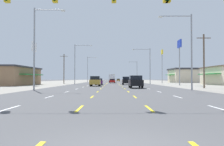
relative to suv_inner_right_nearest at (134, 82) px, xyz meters
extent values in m
plane|color=#4C4C4F|center=(-3.62, 33.46, -1.03)|extent=(572.00, 572.00, 0.00)
cube|color=gray|center=(-28.37, 33.46, -1.02)|extent=(28.00, 440.00, 0.01)
cube|color=gray|center=(21.13, 33.46, -1.02)|extent=(28.00, 440.00, 0.01)
cube|color=white|center=(-8.87, -25.54, -1.02)|extent=(0.14, 2.60, 0.01)
cube|color=white|center=(-8.87, -18.04, -1.02)|extent=(0.14, 2.60, 0.01)
cube|color=white|center=(-8.87, -10.54, -1.02)|extent=(0.14, 2.60, 0.01)
cube|color=white|center=(-8.87, -3.04, -1.02)|extent=(0.14, 2.60, 0.01)
cube|color=white|center=(-8.87, 4.46, -1.02)|extent=(0.14, 2.60, 0.01)
cube|color=white|center=(-8.87, 11.96, -1.02)|extent=(0.14, 2.60, 0.01)
cube|color=white|center=(-8.87, 19.46, -1.02)|extent=(0.14, 2.60, 0.01)
cube|color=white|center=(-8.87, 26.96, -1.02)|extent=(0.14, 2.60, 0.01)
cube|color=white|center=(-8.87, 34.46, -1.02)|extent=(0.14, 2.60, 0.01)
cube|color=white|center=(-8.87, 41.96, -1.02)|extent=(0.14, 2.60, 0.01)
cube|color=white|center=(-8.87, 49.46, -1.02)|extent=(0.14, 2.60, 0.01)
cube|color=white|center=(-8.87, 56.96, -1.02)|extent=(0.14, 2.60, 0.01)
cube|color=white|center=(-8.87, 64.46, -1.02)|extent=(0.14, 2.60, 0.01)
cube|color=white|center=(-8.87, 71.96, -1.02)|extent=(0.14, 2.60, 0.01)
cube|color=white|center=(-8.87, 79.46, -1.02)|extent=(0.14, 2.60, 0.01)
cube|color=white|center=(-8.87, 86.96, -1.02)|extent=(0.14, 2.60, 0.01)
cube|color=white|center=(-8.87, 94.46, -1.02)|extent=(0.14, 2.60, 0.01)
cube|color=white|center=(-8.87, 101.96, -1.02)|extent=(0.14, 2.60, 0.01)
cube|color=white|center=(-8.87, 109.46, -1.02)|extent=(0.14, 2.60, 0.01)
cube|color=white|center=(-8.87, 116.96, -1.02)|extent=(0.14, 2.60, 0.01)
cube|color=white|center=(-8.87, 124.46, -1.02)|extent=(0.14, 2.60, 0.01)
cube|color=white|center=(-8.87, 131.96, -1.02)|extent=(0.14, 2.60, 0.01)
cube|color=white|center=(-8.87, 139.46, -1.02)|extent=(0.14, 2.60, 0.01)
cube|color=white|center=(-8.87, 146.96, -1.02)|extent=(0.14, 2.60, 0.01)
cube|color=white|center=(-8.87, 154.46, -1.02)|extent=(0.14, 2.60, 0.01)
cube|color=white|center=(-8.87, 161.96, -1.02)|extent=(0.14, 2.60, 0.01)
cube|color=white|center=(-8.87, 169.46, -1.02)|extent=(0.14, 2.60, 0.01)
cube|color=white|center=(-8.87, 176.96, -1.02)|extent=(0.14, 2.60, 0.01)
cube|color=white|center=(-8.87, 184.46, -1.02)|extent=(0.14, 2.60, 0.01)
cube|color=yellow|center=(-5.37, -25.54, -1.02)|extent=(0.14, 2.60, 0.01)
cube|color=yellow|center=(-5.37, -18.04, -1.02)|extent=(0.14, 2.60, 0.01)
cube|color=yellow|center=(-5.37, -10.54, -1.02)|extent=(0.14, 2.60, 0.01)
cube|color=yellow|center=(-5.37, -3.04, -1.02)|extent=(0.14, 2.60, 0.01)
cube|color=yellow|center=(-5.37, 4.46, -1.02)|extent=(0.14, 2.60, 0.01)
cube|color=yellow|center=(-5.37, 11.96, -1.02)|extent=(0.14, 2.60, 0.01)
cube|color=yellow|center=(-5.37, 19.46, -1.02)|extent=(0.14, 2.60, 0.01)
cube|color=yellow|center=(-5.37, 26.96, -1.02)|extent=(0.14, 2.60, 0.01)
cube|color=yellow|center=(-5.37, 34.46, -1.02)|extent=(0.14, 2.60, 0.01)
cube|color=yellow|center=(-5.37, 41.96, -1.02)|extent=(0.14, 2.60, 0.01)
cube|color=yellow|center=(-5.37, 49.46, -1.02)|extent=(0.14, 2.60, 0.01)
cube|color=yellow|center=(-5.37, 56.96, -1.02)|extent=(0.14, 2.60, 0.01)
cube|color=yellow|center=(-5.37, 64.46, -1.02)|extent=(0.14, 2.60, 0.01)
cube|color=yellow|center=(-5.37, 71.96, -1.02)|extent=(0.14, 2.60, 0.01)
cube|color=yellow|center=(-5.37, 79.46, -1.02)|extent=(0.14, 2.60, 0.01)
cube|color=yellow|center=(-5.37, 86.96, -1.02)|extent=(0.14, 2.60, 0.01)
cube|color=yellow|center=(-5.37, 94.46, -1.02)|extent=(0.14, 2.60, 0.01)
cube|color=yellow|center=(-5.37, 101.96, -1.02)|extent=(0.14, 2.60, 0.01)
cube|color=yellow|center=(-5.37, 109.46, -1.02)|extent=(0.14, 2.60, 0.01)
cube|color=yellow|center=(-5.37, 116.96, -1.02)|extent=(0.14, 2.60, 0.01)
cube|color=yellow|center=(-5.37, 124.46, -1.02)|extent=(0.14, 2.60, 0.01)
cube|color=yellow|center=(-5.37, 131.96, -1.02)|extent=(0.14, 2.60, 0.01)
cube|color=yellow|center=(-5.37, 139.46, -1.02)|extent=(0.14, 2.60, 0.01)
cube|color=yellow|center=(-5.37, 146.96, -1.02)|extent=(0.14, 2.60, 0.01)
cube|color=yellow|center=(-5.37, 154.46, -1.02)|extent=(0.14, 2.60, 0.01)
cube|color=yellow|center=(-5.37, 161.96, -1.02)|extent=(0.14, 2.60, 0.01)
cube|color=yellow|center=(-5.37, 169.46, -1.02)|extent=(0.14, 2.60, 0.01)
cube|color=yellow|center=(-5.37, 176.96, -1.02)|extent=(0.14, 2.60, 0.01)
cube|color=yellow|center=(-5.37, 184.46, -1.02)|extent=(0.14, 2.60, 0.01)
cube|color=yellow|center=(-1.87, -25.54, -1.02)|extent=(0.14, 2.60, 0.01)
cube|color=yellow|center=(-1.87, -18.04, -1.02)|extent=(0.14, 2.60, 0.01)
cube|color=yellow|center=(-1.87, -10.54, -1.02)|extent=(0.14, 2.60, 0.01)
cube|color=yellow|center=(-1.87, -3.04, -1.02)|extent=(0.14, 2.60, 0.01)
cube|color=yellow|center=(-1.87, 4.46, -1.02)|extent=(0.14, 2.60, 0.01)
cube|color=yellow|center=(-1.87, 11.96, -1.02)|extent=(0.14, 2.60, 0.01)
cube|color=yellow|center=(-1.87, 19.46, -1.02)|extent=(0.14, 2.60, 0.01)
cube|color=yellow|center=(-1.87, 26.96, -1.02)|extent=(0.14, 2.60, 0.01)
cube|color=yellow|center=(-1.87, 34.46, -1.02)|extent=(0.14, 2.60, 0.01)
cube|color=yellow|center=(-1.87, 41.96, -1.02)|extent=(0.14, 2.60, 0.01)
cube|color=yellow|center=(-1.87, 49.46, -1.02)|extent=(0.14, 2.60, 0.01)
cube|color=yellow|center=(-1.87, 56.96, -1.02)|extent=(0.14, 2.60, 0.01)
cube|color=yellow|center=(-1.87, 64.46, -1.02)|extent=(0.14, 2.60, 0.01)
cube|color=yellow|center=(-1.87, 71.96, -1.02)|extent=(0.14, 2.60, 0.01)
cube|color=yellow|center=(-1.87, 79.46, -1.02)|extent=(0.14, 2.60, 0.01)
cube|color=yellow|center=(-1.87, 86.96, -1.02)|extent=(0.14, 2.60, 0.01)
cube|color=yellow|center=(-1.87, 94.46, -1.02)|extent=(0.14, 2.60, 0.01)
cube|color=yellow|center=(-1.87, 101.96, -1.02)|extent=(0.14, 2.60, 0.01)
cube|color=yellow|center=(-1.87, 109.46, -1.02)|extent=(0.14, 2.60, 0.01)
cube|color=yellow|center=(-1.87, 116.96, -1.02)|extent=(0.14, 2.60, 0.01)
cube|color=yellow|center=(-1.87, 124.46, -1.02)|extent=(0.14, 2.60, 0.01)
cube|color=yellow|center=(-1.87, 131.96, -1.02)|extent=(0.14, 2.60, 0.01)
cube|color=yellow|center=(-1.87, 139.46, -1.02)|extent=(0.14, 2.60, 0.01)
cube|color=yellow|center=(-1.87, 146.96, -1.02)|extent=(0.14, 2.60, 0.01)
cube|color=yellow|center=(-1.87, 154.46, -1.02)|extent=(0.14, 2.60, 0.01)
cube|color=yellow|center=(-1.87, 161.96, -1.02)|extent=(0.14, 2.60, 0.01)
cube|color=yellow|center=(-1.87, 169.46, -1.02)|extent=(0.14, 2.60, 0.01)
cube|color=yellow|center=(-1.87, 176.96, -1.02)|extent=(0.14, 2.60, 0.01)
cube|color=yellow|center=(-1.87, 184.46, -1.02)|extent=(0.14, 2.60, 0.01)
cube|color=white|center=(1.63, -25.54, -1.02)|extent=(0.14, 2.60, 0.01)
cube|color=white|center=(1.63, -18.04, -1.02)|extent=(0.14, 2.60, 0.01)
cube|color=white|center=(1.63, -10.54, -1.02)|extent=(0.14, 2.60, 0.01)
cube|color=white|center=(1.63, -3.04, -1.02)|extent=(0.14, 2.60, 0.01)
cube|color=white|center=(1.63, 4.46, -1.02)|extent=(0.14, 2.60, 0.01)
cube|color=white|center=(1.63, 11.96, -1.02)|extent=(0.14, 2.60, 0.01)
cube|color=white|center=(1.63, 19.46, -1.02)|extent=(0.14, 2.60, 0.01)
cube|color=white|center=(1.63, 26.96, -1.02)|extent=(0.14, 2.60, 0.01)
cube|color=white|center=(1.63, 34.46, -1.02)|extent=(0.14, 2.60, 0.01)
cube|color=white|center=(1.63, 41.96, -1.02)|extent=(0.14, 2.60, 0.01)
cube|color=white|center=(1.63, 49.46, -1.02)|extent=(0.14, 2.60, 0.01)
cube|color=white|center=(1.63, 56.96, -1.02)|extent=(0.14, 2.60, 0.01)
cube|color=white|center=(1.63, 64.46, -1.02)|extent=(0.14, 2.60, 0.01)
cube|color=white|center=(1.63, 71.96, -1.02)|extent=(0.14, 2.60, 0.01)
cube|color=white|center=(1.63, 79.46, -1.02)|extent=(0.14, 2.60, 0.01)
cube|color=white|center=(1.63, 86.96, -1.02)|extent=(0.14, 2.60, 0.01)
cube|color=white|center=(1.63, 94.46, -1.02)|extent=(0.14, 2.60, 0.01)
cube|color=white|center=(1.63, 101.96, -1.02)|extent=(0.14, 2.60, 0.01)
cube|color=white|center=(1.63, 109.46, -1.02)|extent=(0.14, 2.60, 0.01)
cube|color=white|center=(1.63, 116.96, -1.02)|extent=(0.14, 2.60, 0.01)
cube|color=white|center=(1.63, 124.46, -1.02)|extent=(0.14, 2.60, 0.01)
cube|color=white|center=(1.63, 131.96, -1.02)|extent=(0.14, 2.60, 0.01)
cube|color=white|center=(1.63, 139.46, -1.02)|extent=(0.14, 2.60, 0.01)
cube|color=white|center=(1.63, 146.96, -1.02)|extent=(0.14, 2.60, 0.01)
cube|color=white|center=(1.63, 154.46, -1.02)|extent=(0.14, 2.60, 0.01)
cube|color=white|center=(1.63, 161.96, -1.02)|extent=(0.14, 2.60, 0.01)
cube|color=white|center=(1.63, 169.46, -1.02)|extent=(0.14, 2.60, 0.01)
cube|color=white|center=(1.63, 176.96, -1.02)|extent=(0.14, 2.60, 0.01)
cube|color=white|center=(1.63, 184.46, -1.02)|extent=(0.14, 2.60, 0.01)
cube|color=black|center=(0.00, 0.01, -0.19)|extent=(1.98, 4.90, 0.92)
cube|color=black|center=(0.00, -0.04, 0.61)|extent=(1.82, 2.70, 0.68)
cylinder|color=black|center=(-0.84, 1.71, -0.65)|extent=(0.26, 0.76, 0.76)
cylinder|color=black|center=(0.84, 1.71, -0.65)|extent=(0.26, 0.76, 0.76)
cylinder|color=black|center=(-0.84, -1.69, -0.65)|extent=(0.26, 0.76, 0.76)
cylinder|color=black|center=(0.84, -1.69, -0.65)|extent=(0.26, 0.76, 0.76)
cube|color=#B28C33|center=(-7.08, 9.77, -0.19)|extent=(1.98, 4.90, 0.92)
cube|color=black|center=(-7.08, 9.72, 0.61)|extent=(1.82, 2.70, 0.68)
cylinder|color=black|center=(-7.92, 11.47, -0.65)|extent=(0.26, 0.76, 0.76)
cylinder|color=black|center=(-6.24, 11.47, -0.65)|extent=(0.26, 0.76, 0.76)
cylinder|color=black|center=(-7.92, 8.07, -0.65)|extent=(0.26, 0.76, 0.76)
cylinder|color=black|center=(-6.24, 8.07, -0.65)|extent=(0.26, 0.76, 0.76)
cube|color=#4C196B|center=(-6.88, 19.25, -0.40)|extent=(1.72, 3.90, 0.66)
cube|color=black|center=(-6.88, 19.00, 0.22)|extent=(1.58, 1.90, 0.58)
cylinder|color=black|center=(-7.62, 20.65, -0.73)|extent=(0.20, 0.60, 0.60)
cylinder|color=black|center=(-6.14, 20.65, -0.73)|extent=(0.20, 0.60, 0.60)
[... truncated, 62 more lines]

